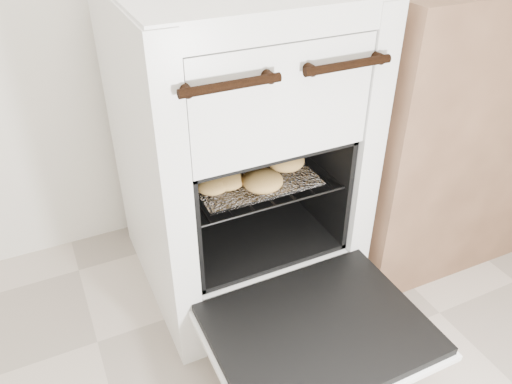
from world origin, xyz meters
The scene contains 6 objects.
stove centered at (0.18, 1.16, 0.46)m, with size 0.61×0.68×0.93m.
oven_door centered at (0.18, 0.65, 0.20)m, with size 0.55×0.43×0.04m.
oven_rack centered at (0.18, 1.09, 0.43)m, with size 0.44×0.43×0.01m.
foil_sheet centered at (0.18, 1.07, 0.44)m, with size 0.34×0.30×0.01m, color white.
baked_rolls centered at (0.16, 1.06, 0.47)m, with size 0.36×0.34×0.05m.
counter centered at (0.97, 1.12, 0.46)m, with size 0.92×0.61×0.92m, color brown.
Camera 1 is at (-0.33, -0.06, 1.18)m, focal length 35.00 mm.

